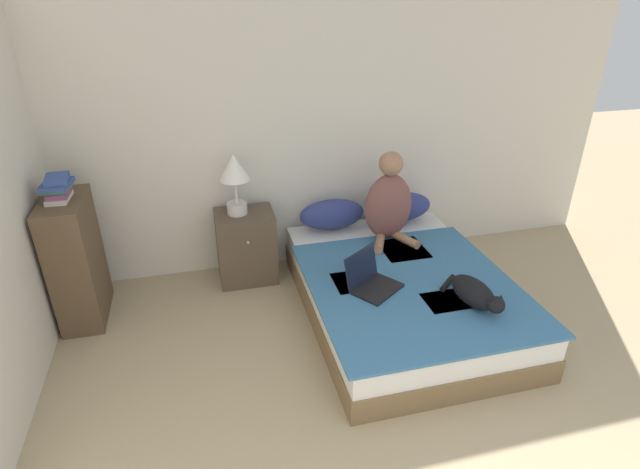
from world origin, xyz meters
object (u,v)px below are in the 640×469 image
(cat_tabby, at_px, (475,293))
(table_lamp, at_px, (234,175))
(nightstand, at_px, (246,246))
(bookshelf, at_px, (76,260))
(laptop_open, at_px, (371,281))
(book_stack_top, at_px, (58,188))
(pillow_far, at_px, (400,207))
(pillow_near, at_px, (332,214))
(person_sitting, at_px, (389,203))
(bed, at_px, (401,293))

(cat_tabby, xyz_separation_m, table_lamp, (-1.41, 1.32, 0.49))
(nightstand, height_order, bookshelf, bookshelf)
(cat_tabby, xyz_separation_m, laptop_open, (-0.59, 0.37, -0.04))
(book_stack_top, bearing_deg, nightstand, 10.38)
(pillow_far, relative_size, table_lamp, 1.14)
(cat_tabby, relative_size, table_lamp, 1.17)
(table_lamp, bearing_deg, laptop_open, -49.10)
(pillow_near, height_order, book_stack_top, book_stack_top)
(nightstand, bearing_deg, cat_tabby, -43.97)
(person_sitting, relative_size, bookshelf, 0.78)
(bed, xyz_separation_m, bookshelf, (-2.33, 0.57, 0.30))
(table_lamp, distance_m, book_stack_top, 1.24)
(pillow_near, distance_m, cat_tabby, 1.48)
(pillow_near, height_order, table_lamp, table_lamp)
(pillow_far, xyz_separation_m, person_sitting, (-0.23, -0.29, 0.18))
(pillow_near, xyz_separation_m, person_sitting, (0.40, -0.29, 0.18))
(bed, relative_size, person_sitting, 2.64)
(bed, relative_size, laptop_open, 4.44)
(pillow_near, distance_m, pillow_far, 0.63)
(cat_tabby, bearing_deg, pillow_far, 166.84)
(cat_tabby, height_order, nightstand, nightstand)
(bed, height_order, cat_tabby, cat_tabby)
(pillow_far, bearing_deg, bookshelf, -174.10)
(bookshelf, xyz_separation_m, book_stack_top, (-0.00, 0.00, 0.57))
(pillow_far, distance_m, person_sitting, 0.41)
(bed, distance_m, table_lamp, 1.58)
(pillow_far, height_order, laptop_open, pillow_far)
(laptop_open, xyz_separation_m, book_stack_top, (-2.03, 0.71, 0.62))
(person_sitting, height_order, bookshelf, person_sitting)
(table_lamp, bearing_deg, book_stack_top, -169.03)
(cat_tabby, relative_size, bookshelf, 0.60)
(pillow_far, bearing_deg, person_sitting, -129.12)
(table_lamp, bearing_deg, bookshelf, -168.85)
(person_sitting, distance_m, book_stack_top, 2.44)
(bed, bearing_deg, table_lamp, 144.33)
(bed, relative_size, cat_tabby, 3.39)
(cat_tabby, distance_m, table_lamp, 1.99)
(person_sitting, xyz_separation_m, table_lamp, (-1.20, 0.25, 0.27))
(person_sitting, bearing_deg, laptop_open, -118.81)
(bookshelf, bearing_deg, person_sitting, -0.36)
(bed, bearing_deg, nightstand, 143.24)
(nightstand, bearing_deg, book_stack_top, -169.62)
(laptop_open, bearing_deg, cat_tabby, -67.47)
(laptop_open, xyz_separation_m, nightstand, (-0.77, 0.94, -0.12))
(bed, height_order, laptop_open, laptop_open)
(bed, bearing_deg, laptop_open, -154.61)
(book_stack_top, bearing_deg, cat_tabby, -22.47)
(bed, relative_size, pillow_far, 3.47)
(pillow_far, distance_m, cat_tabby, 1.35)
(pillow_near, relative_size, cat_tabby, 0.98)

